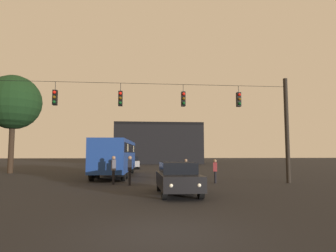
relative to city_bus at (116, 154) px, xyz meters
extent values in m
plane|color=black|center=(2.48, 6.14, -1.87)|extent=(168.00, 168.00, 0.00)
cylinder|color=black|center=(11.77, -6.78, 1.63)|extent=(0.28, 0.28, 7.00)
cylinder|color=black|center=(2.48, -6.78, 4.56)|extent=(18.59, 0.02, 0.02)
cylinder|color=black|center=(-3.31, -6.78, 4.29)|extent=(0.03, 0.03, 0.53)
cube|color=black|center=(-3.31, -6.78, 3.55)|extent=(0.26, 0.32, 0.95)
sphere|color=red|center=(-3.31, -6.96, 3.85)|extent=(0.20, 0.20, 0.20)
sphere|color=#5B3D0C|center=(-3.31, -6.96, 3.55)|extent=(0.20, 0.20, 0.20)
sphere|color=#0C4219|center=(-3.31, -6.96, 3.25)|extent=(0.20, 0.20, 0.20)
cylinder|color=black|center=(0.74, -6.78, 4.29)|extent=(0.03, 0.03, 0.52)
cube|color=black|center=(0.74, -6.78, 3.56)|extent=(0.26, 0.32, 0.95)
sphere|color=red|center=(0.74, -6.96, 3.86)|extent=(0.20, 0.20, 0.20)
sphere|color=#5B3D0C|center=(0.74, -6.96, 3.56)|extent=(0.20, 0.20, 0.20)
sphere|color=#0C4219|center=(0.74, -6.96, 3.26)|extent=(0.20, 0.20, 0.20)
cylinder|color=black|center=(4.78, -6.78, 4.31)|extent=(0.03, 0.03, 0.48)
cube|color=black|center=(4.78, -6.78, 3.60)|extent=(0.26, 0.32, 0.95)
sphere|color=red|center=(4.78, -6.96, 3.90)|extent=(0.20, 0.20, 0.20)
sphere|color=#5B3D0C|center=(4.78, -6.96, 3.60)|extent=(0.20, 0.20, 0.20)
sphere|color=#0C4219|center=(4.78, -6.96, 3.30)|extent=(0.20, 0.20, 0.20)
cylinder|color=black|center=(8.49, -6.78, 4.33)|extent=(0.03, 0.03, 0.44)
cube|color=black|center=(8.49, -6.78, 3.63)|extent=(0.26, 0.32, 0.95)
sphere|color=red|center=(8.49, -6.96, 3.93)|extent=(0.20, 0.20, 0.20)
sphere|color=#5B3D0C|center=(8.49, -6.96, 3.63)|extent=(0.20, 0.20, 0.20)
sphere|color=#0C4219|center=(8.49, -6.96, 3.33)|extent=(0.20, 0.20, 0.20)
cube|color=navy|center=(0.00, 0.01, -0.12)|extent=(3.13, 11.13, 2.50)
cube|color=black|center=(0.00, 0.01, 0.49)|extent=(3.13, 10.47, 0.70)
cylinder|color=black|center=(-0.88, 4.03, -1.37)|extent=(0.34, 1.01, 1.00)
cylinder|color=black|center=(1.34, 3.90, -1.37)|extent=(0.34, 1.01, 1.00)
cylinder|color=black|center=(-1.23, -2.12, -1.37)|extent=(0.34, 1.01, 1.00)
cylinder|color=black|center=(0.98, -2.25, -1.37)|extent=(0.34, 1.01, 1.00)
cylinder|color=black|center=(-1.35, -4.10, -1.37)|extent=(0.34, 1.01, 1.00)
cylinder|color=black|center=(0.87, -4.23, -1.37)|extent=(0.34, 1.01, 1.00)
cube|color=beige|center=(0.19, 3.30, 0.49)|extent=(2.60, 0.95, 0.56)
cube|color=beige|center=(-0.16, -2.74, 0.49)|extent=(2.60, 0.95, 0.56)
cube|color=black|center=(3.79, -11.54, -1.21)|extent=(1.83, 4.31, 0.68)
cube|color=black|center=(3.79, -11.39, -0.61)|extent=(1.60, 2.33, 0.52)
cylinder|color=black|center=(4.59, -12.95, -1.55)|extent=(0.22, 0.64, 0.64)
cylinder|color=black|center=(3.01, -12.97, -1.55)|extent=(0.22, 0.64, 0.64)
cylinder|color=black|center=(4.57, -10.12, -1.55)|extent=(0.22, 0.64, 0.64)
cylinder|color=black|center=(2.99, -10.13, -1.55)|extent=(0.22, 0.64, 0.64)
sphere|color=white|center=(4.38, -13.64, -1.21)|extent=(0.18, 0.18, 0.18)
sphere|color=white|center=(3.23, -13.65, -1.21)|extent=(0.18, 0.18, 0.18)
cube|color=#99999E|center=(1.04, 12.41, -1.21)|extent=(2.08, 4.41, 0.68)
cube|color=black|center=(1.05, 12.26, -0.61)|extent=(1.74, 2.42, 0.52)
cylinder|color=black|center=(0.15, 13.77, -1.55)|extent=(0.26, 0.65, 0.64)
cylinder|color=black|center=(1.73, 13.88, -1.55)|extent=(0.26, 0.65, 0.64)
cylinder|color=black|center=(0.34, 10.94, -1.55)|extent=(0.26, 0.65, 0.64)
cylinder|color=black|center=(1.92, 11.05, -1.55)|extent=(0.26, 0.65, 0.64)
sphere|color=white|center=(0.32, 14.47, -1.21)|extent=(0.18, 0.18, 0.18)
sphere|color=white|center=(1.47, 14.54, -1.21)|extent=(0.18, 0.18, 0.18)
cylinder|color=black|center=(6.98, -6.28, -1.48)|extent=(0.14, 0.14, 0.77)
cylinder|color=black|center=(6.93, -6.43, -1.48)|extent=(0.14, 0.14, 0.77)
cube|color=maroon|center=(6.95, -6.35, -0.81)|extent=(0.34, 0.42, 0.57)
sphere|color=#8C6B51|center=(6.95, -6.35, -0.42)|extent=(0.21, 0.21, 0.21)
cylinder|color=black|center=(1.39, -7.24, -1.42)|extent=(0.14, 0.14, 0.88)
cylinder|color=black|center=(1.39, -7.08, -1.42)|extent=(0.14, 0.14, 0.88)
cube|color=black|center=(1.39, -7.16, -0.65)|extent=(0.25, 0.36, 0.66)
sphere|color=#8C6B51|center=(1.39, -7.16, -0.20)|extent=(0.24, 0.24, 0.24)
cylinder|color=black|center=(0.37, -6.62, -1.42)|extent=(0.14, 0.14, 0.88)
cylinder|color=black|center=(0.33, -6.47, -1.42)|extent=(0.14, 0.14, 0.88)
cube|color=#4C4C56|center=(0.35, -6.55, -0.65)|extent=(0.32, 0.41, 0.66)
sphere|color=#8C6B51|center=(0.35, -6.55, -0.20)|extent=(0.24, 0.24, 0.24)
cylinder|color=black|center=(5.20, -4.95, -1.48)|extent=(0.14, 0.14, 0.77)
cylinder|color=black|center=(5.24, -5.10, -1.48)|extent=(0.14, 0.14, 0.77)
cube|color=#4C4C56|center=(5.22, -5.03, -0.81)|extent=(0.32, 0.41, 0.57)
sphere|color=#8C6B51|center=(5.22, -5.03, -0.42)|extent=(0.21, 0.21, 0.21)
cube|color=black|center=(5.57, 31.07, 1.61)|extent=(15.86, 9.35, 6.95)
cube|color=black|center=(5.57, 31.07, 5.34)|extent=(15.86, 9.35, 0.50)
cylinder|color=#2D2116|center=(-10.50, 4.91, 0.69)|extent=(0.51, 0.51, 5.11)
sphere|color=black|center=(-10.50, 4.91, 5.13)|extent=(5.38, 5.38, 5.38)
camera|label=1|loc=(1.90, -25.80, 0.10)|focal=31.99mm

